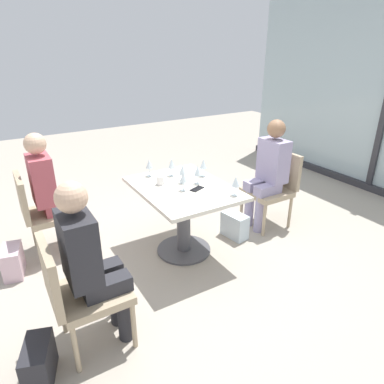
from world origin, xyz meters
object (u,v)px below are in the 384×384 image
object	(u,v)px
wine_glass_5	(183,177)
handbag_2	(235,225)
wine_glass_4	(183,170)
person_front_left	(50,188)
wine_glass_3	(149,164)
wine_glass_0	(203,164)
wine_glass_1	(172,164)
person_front_right	(90,259)
chair_front_left	(42,209)
person_near_window	(268,170)
wine_glass_6	(198,171)
handbag_0	(13,261)
dining_table_main	(183,206)
handbag_1	(39,362)
chair_near_window	(274,184)
chair_front_right	(78,289)
wine_glass_2	(236,182)
coffee_cup	(160,180)
cell_phone_on_table	(197,189)

from	to	relation	value
wine_glass_5	handbag_2	size ratio (longest dim) A/B	0.62
wine_glass_4	person_front_left	bearing A→B (deg)	-118.07
person_front_left	wine_glass_3	bearing A→B (deg)	74.25
wine_glass_0	wine_glass_5	bearing A→B (deg)	-58.63
wine_glass_1	person_front_right	bearing A→B (deg)	-48.50
chair_front_left	person_near_window	size ratio (longest dim) A/B	0.69
wine_glass_0	wine_glass_6	bearing A→B (deg)	-47.66
wine_glass_0	handbag_2	distance (m)	0.81
person_near_window	handbag_0	bearing A→B (deg)	-100.06
wine_glass_3	wine_glass_6	xyz separation A→B (m)	(0.44, 0.32, 0.00)
dining_table_main	handbag_1	world-z (taller)	dining_table_main
person_front_right	handbag_1	distance (m)	0.72
wine_glass_6	chair_near_window	bearing A→B (deg)	90.28
handbag_1	chair_near_window	bearing A→B (deg)	125.51
chair_front_right	handbag_2	bearing A→B (deg)	109.60
wine_glass_4	wine_glass_5	size ratio (longest dim) A/B	1.00
dining_table_main	wine_glass_2	xyz separation A→B (m)	(0.43, 0.30, 0.34)
dining_table_main	chair_front_left	bearing A→B (deg)	-119.96
chair_near_window	wine_glass_3	world-z (taller)	wine_glass_3
wine_glass_0	coffee_cup	world-z (taller)	wine_glass_0
dining_table_main	chair_near_window	xyz separation A→B (m)	(0.00, 1.22, -0.03)
person_near_window	wine_glass_3	size ratio (longest dim) A/B	6.81
wine_glass_2	wine_glass_1	bearing A→B (deg)	-160.91
wine_glass_1	cell_phone_on_table	distance (m)	0.46
chair_front_right	coffee_cup	bearing A→B (deg)	129.51
wine_glass_2	wine_glass_5	size ratio (longest dim) A/B	1.00
chair_front_right	wine_glass_4	xyz separation A→B (m)	(-0.79, 1.26, 0.37)
wine_glass_3	cell_phone_on_table	size ratio (longest dim) A/B	1.28
person_near_window	coffee_cup	distance (m)	1.29
chair_front_right	wine_glass_5	size ratio (longest dim) A/B	4.70
wine_glass_4	person_front_right	bearing A→B (deg)	-55.63
dining_table_main	wine_glass_6	size ratio (longest dim) A/B	6.01
chair_front_left	person_near_window	bearing A→B (deg)	73.21
handbag_0	wine_glass_3	bearing A→B (deg)	100.10
wine_glass_5	handbag_1	bearing A→B (deg)	-63.42
wine_glass_3	cell_phone_on_table	distance (m)	0.62
person_front_left	wine_glass_6	world-z (taller)	person_front_left
wine_glass_5	wine_glass_4	bearing A→B (deg)	152.84
chair_near_window	handbag_0	size ratio (longest dim) A/B	2.90
dining_table_main	wine_glass_1	world-z (taller)	wine_glass_1
wine_glass_4	handbag_2	size ratio (longest dim) A/B	0.62
dining_table_main	wine_glass_5	bearing A→B (deg)	-27.20
chair_front_right	handbag_1	bearing A→B (deg)	-68.05
dining_table_main	coffee_cup	size ratio (longest dim) A/B	12.36
cell_phone_on_table	person_front_left	bearing A→B (deg)	-147.23
dining_table_main	chair_front_right	bearing A→B (deg)	-60.04
person_front_right	wine_glass_4	size ratio (longest dim) A/B	6.81
chair_front_right	wine_glass_5	distance (m)	1.38
chair_front_left	wine_glass_0	world-z (taller)	wine_glass_0
handbag_2	wine_glass_4	bearing A→B (deg)	-110.94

